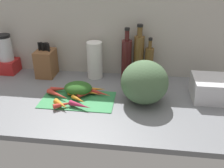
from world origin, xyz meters
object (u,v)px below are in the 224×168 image
winter_squash (144,83)px  bottle_1 (139,56)px  carrot_9 (87,93)px  dish_rack (213,88)px  carrot_8 (80,105)px  knife_block (46,63)px  carrot_6 (79,99)px  bottle_0 (126,58)px  carrot_0 (77,93)px  bottle_2 (149,63)px  carrot_5 (87,92)px  carrot_4 (61,104)px  blender_appliance (6,57)px  carrot_7 (58,95)px  paper_towel_roll (95,60)px  carrot_11 (95,89)px  carrot_2 (100,93)px  cutting_board (78,99)px  carrot_3 (90,92)px  carrot_1 (60,89)px  carrot_10 (65,104)px

winter_squash → bottle_1: 33.27cm
carrot_9 → dish_rack: bearing=6.0°
carrot_8 → knife_block: size_ratio=0.56×
carrot_6 → bottle_0: (24.43, 36.69, 12.37)cm
carrot_0 → bottle_2: (42.43, 30.67, 9.09)cm
carrot_5 → bottle_1: 43.73cm
carrot_4 → carrot_5: size_ratio=0.64×
winter_squash → bottle_2: bearing=85.3°
blender_appliance → dish_rack: 139.97cm
carrot_7 → bottle_0: (37.82, 33.46, 12.03)cm
bottle_1 → bottle_2: bottle_1 is taller
carrot_6 → paper_towel_roll: bearing=85.3°
carrot_6 → blender_appliance: blender_appliance is taller
bottle_0 → carrot_11: bearing=-126.2°
carrot_11 → bottle_1: bearing=45.2°
carrot_4 → dish_rack: 88.40cm
bottle_2 → carrot_2: bearing=-134.7°
cutting_board → knife_block: (-30.12, 31.40, 9.13)cm
carrot_3 → carrot_5: size_ratio=1.06×
carrot_1 → carrot_11: bearing=6.1°
bottle_0 → bottle_2: 15.38cm
blender_appliance → bottle_2: (100.54, 1.60, -0.37)cm
carrot_2 → carrot_4: size_ratio=1.44×
carrot_0 → carrot_1: (-11.42, 3.80, -0.17)cm
carrot_4 → dish_rack: size_ratio=0.42×
carrot_3 → knife_block: size_ratio=0.70×
carrot_3 → carrot_6: 10.97cm
carrot_9 → carrot_10: (-9.70, -14.15, 0.03)cm
carrot_4 → carrot_9: carrot_4 is taller
paper_towel_roll → carrot_10: bearing=-102.2°
carrot_3 → paper_towel_roll: 27.96cm
cutting_board → carrot_0: (-1.73, 4.15, 2.18)cm
carrot_5 → blender_appliance: (-64.05, 26.70, 9.86)cm
carrot_10 → carrot_6: bearing=46.1°
carrot_9 → carrot_10: 17.15cm
carrot_10 → blender_appliance: size_ratio=0.46×
blender_appliance → bottle_1: (93.46, 2.62, 3.85)cm
carrot_4 → carrot_7: (-5.36, 10.43, -0.10)cm
carrot_5 → dish_rack: dish_rack is taller
knife_block → bottle_0: (55.72, 2.59, 4.89)cm
carrot_8 → carrot_11: (4.39, 19.68, 0.02)cm
carrot_3 → paper_towel_roll: bearing=94.0°
dish_rack → carrot_1: bearing=-177.0°
carrot_4 → cutting_board: bearing=55.3°
carrot_0 → knife_block: size_ratio=0.43×
carrot_0 → carrot_9: size_ratio=0.75×
carrot_4 → winter_squash: (44.94, 12.97, 9.84)cm
carrot_7 → carrot_8: bearing=-32.0°
carrot_1 → carrot_5: (17.35, -1.43, -0.23)cm
carrot_3 → carrot_5: (-1.73, -0.65, 0.14)cm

